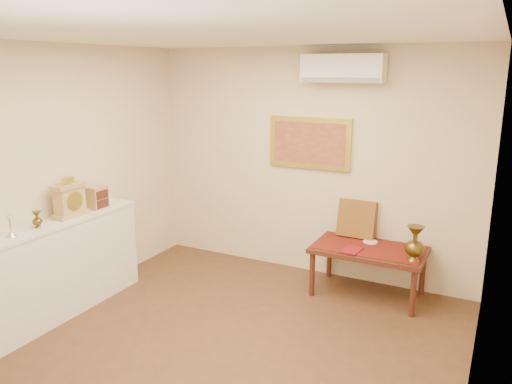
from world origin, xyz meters
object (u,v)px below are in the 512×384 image
Objects in this scene: mantel_clock at (70,200)px; brass_urn_tall at (415,240)px; display_ledge at (56,269)px; low_table at (369,254)px; wooden_chest at (97,197)px.

brass_urn_tall is at bearing 24.92° from mantel_clock.
brass_urn_tall is 0.22× the size of display_ledge.
brass_urn_tall is at bearing 28.41° from display_ledge.
brass_urn_tall is 1.07× the size of mantel_clock.
mantel_clock is 0.34× the size of low_table.
low_table is at bearing 35.10° from display_ledge.
display_ledge is at bearing -91.76° from mantel_clock.
mantel_clock is at bearing -155.08° from brass_urn_tall.
low_table is (-0.50, 0.16, -0.29)m from brass_urn_tall.
mantel_clock reaches higher than wooden_chest.
wooden_chest is (-3.15, -1.11, 0.33)m from brass_urn_tall.
brass_urn_tall reaches higher than display_ledge.
wooden_chest is 3.01m from low_table.
display_ledge is 0.71m from mantel_clock.
display_ledge reaches higher than low_table.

